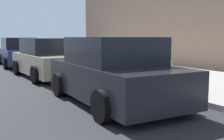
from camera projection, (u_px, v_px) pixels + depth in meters
ground_plane at (91, 77)px, 11.04m from camera, size 40.00×40.00×0.00m
sidewalk_curb at (140, 71)px, 12.33m from camera, size 18.00×5.00×0.14m
suitcase_silver_0 at (165, 72)px, 8.38m from camera, size 0.36×0.19×1.01m
suitcase_maroon_1 at (154, 72)px, 8.78m from camera, size 0.39×0.20×0.76m
suitcase_olive_2 at (146, 72)px, 9.34m from camera, size 0.51×0.28×0.58m
suitcase_red_3 at (135, 68)px, 9.81m from camera, size 0.44×0.24×0.79m
suitcase_teal_4 at (126, 67)px, 10.31m from camera, size 0.48×0.29×0.74m
suitcase_black_5 at (118, 66)px, 10.76m from camera, size 0.41×0.23×0.92m
fire_hydrant at (108, 63)px, 11.34m from camera, size 0.39×0.21×0.74m
bollard_post at (99, 61)px, 11.69m from camera, size 0.11×0.11×0.86m
parked_car_charcoal_0 at (113, 72)px, 6.61m from camera, size 4.36×2.30×1.61m
parked_car_beige_1 at (48, 59)px, 10.87m from camera, size 4.35×2.09×1.57m
parked_car_navy_2 at (19, 53)px, 15.20m from camera, size 4.64×2.14×1.59m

